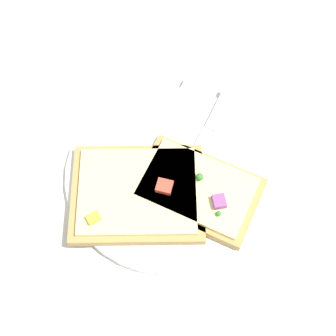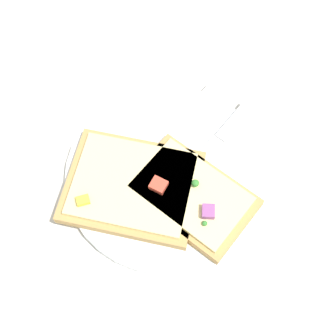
# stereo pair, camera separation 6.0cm
# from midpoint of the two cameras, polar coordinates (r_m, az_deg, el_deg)

# --- Properties ---
(ground_plane) EXTENTS (4.00, 4.00, 0.00)m
(ground_plane) POSITION_cam_midpoint_polar(r_m,az_deg,el_deg) (0.62, 2.75, -1.17)
(ground_plane) COLOR beige
(plate) EXTENTS (0.27, 0.27, 0.01)m
(plate) POSITION_cam_midpoint_polar(r_m,az_deg,el_deg) (0.61, 2.78, -0.94)
(plate) COLOR white
(plate) RESTS_ON ground
(fork) EXTENTS (0.10, 0.21, 0.01)m
(fork) POSITION_cam_midpoint_polar(r_m,az_deg,el_deg) (0.62, 1.63, 2.68)
(fork) COLOR silver
(fork) RESTS_ON plate
(knife) EXTENTS (0.09, 0.18, 0.01)m
(knife) POSITION_cam_midpoint_polar(r_m,az_deg,el_deg) (0.63, 8.60, 2.68)
(knife) COLOR silver
(knife) RESTS_ON plate
(pizza_slice_main) EXTENTS (0.21, 0.21, 0.03)m
(pizza_slice_main) POSITION_cam_midpoint_polar(r_m,az_deg,el_deg) (0.59, -1.54, -2.40)
(pizza_slice_main) COLOR tan
(pizza_slice_main) RESTS_ON plate
(pizza_slice_corner) EXTENTS (0.18, 0.15, 0.03)m
(pizza_slice_corner) POSITION_cam_midpoint_polar(r_m,az_deg,el_deg) (0.58, 5.78, -3.64)
(pizza_slice_corner) COLOR tan
(pizza_slice_corner) RESTS_ON plate
(crumb_scatter) EXTENTS (0.07, 0.03, 0.01)m
(crumb_scatter) POSITION_cam_midpoint_polar(r_m,az_deg,el_deg) (0.60, 2.91, -0.98)
(crumb_scatter) COLOR #9F8C4C
(crumb_scatter) RESTS_ON plate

